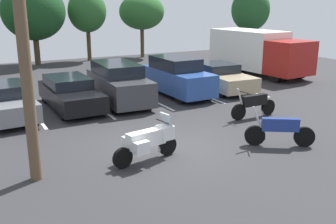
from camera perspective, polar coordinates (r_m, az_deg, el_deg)
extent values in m
cube|color=#2D2D30|center=(12.68, -0.27, -5.47)|extent=(44.00, 44.00, 0.10)
cylinder|color=black|center=(11.97, -0.06, -4.97)|extent=(0.62, 0.22, 0.61)
cylinder|color=black|center=(11.13, -6.67, -6.73)|extent=(0.62, 0.22, 0.61)
cube|color=white|center=(11.39, -3.27, -3.91)|extent=(1.25, 0.54, 0.46)
cylinder|color=#B2B2B7|center=(11.77, -0.52, -3.28)|extent=(0.50, 0.15, 1.08)
cylinder|color=black|center=(11.59, -0.84, -1.38)|extent=(0.14, 0.62, 0.04)
cube|color=white|center=(11.76, -0.44, -2.99)|extent=(0.50, 0.49, 0.42)
cube|color=#B2C1CC|center=(11.66, -0.25, -1.06)|extent=(0.23, 0.46, 0.39)
cube|color=white|center=(11.48, -5.64, -4.37)|extent=(0.47, 0.31, 0.36)
cube|color=white|center=(10.99, -3.90, -5.27)|extent=(0.47, 0.31, 0.36)
cylinder|color=black|center=(13.09, 12.63, -3.38)|extent=(0.63, 0.47, 0.67)
cylinder|color=black|center=(13.40, 19.38, -3.46)|extent=(0.63, 0.47, 0.67)
cube|color=navy|center=(13.10, 16.17, -1.80)|extent=(1.12, 0.84, 0.43)
cylinder|color=#B2B2B7|center=(12.97, 13.26, -1.63)|extent=(0.47, 0.34, 1.14)
cylinder|color=black|center=(12.88, 13.72, -0.08)|extent=(0.37, 0.54, 0.04)
cylinder|color=black|center=(15.73, 10.32, -0.03)|extent=(0.67, 0.14, 0.66)
cylinder|color=black|center=(16.75, 14.47, 0.69)|extent=(0.67, 0.14, 0.66)
cube|color=black|center=(16.13, 12.54, 1.70)|extent=(1.19, 0.30, 0.44)
cylinder|color=#B2B2B7|center=(15.69, 10.73, 1.49)|extent=(0.51, 0.08, 1.13)
cylinder|color=black|center=(15.66, 11.02, 2.87)|extent=(0.05, 0.62, 0.04)
cube|color=silver|center=(17.51, -19.02, -0.14)|extent=(0.12, 5.03, 0.01)
cube|color=silver|center=(18.10, -10.54, 0.96)|extent=(0.12, 5.03, 0.01)
cube|color=silver|center=(19.05, -2.74, 1.96)|extent=(0.12, 5.03, 0.01)
cube|color=silver|center=(20.33, 4.20, 2.82)|extent=(0.12, 5.03, 0.01)
cube|color=silver|center=(21.88, 10.25, 3.53)|extent=(0.12, 5.03, 0.01)
cube|color=slate|center=(16.97, -22.71, 1.02)|extent=(2.10, 4.52, 0.71)
cube|color=black|center=(16.97, -23.00, 3.07)|extent=(1.79, 2.26, 0.48)
cylinder|color=black|center=(15.74, -18.93, -0.57)|extent=(0.27, 0.71, 0.70)
cylinder|color=black|center=(18.58, -21.17, 1.64)|extent=(0.27, 0.71, 0.70)
cube|color=black|center=(17.70, -14.08, 2.32)|extent=(1.92, 4.78, 0.72)
cube|color=black|center=(17.95, -14.54, 4.37)|extent=(1.73, 2.49, 0.44)
cylinder|color=black|center=(16.48, -9.90, 0.69)|extent=(0.23, 0.65, 0.65)
cylinder|color=black|center=(16.05, -15.14, -0.03)|extent=(0.23, 0.65, 0.65)
cylinder|color=black|center=(19.47, -13.11, 2.83)|extent=(0.23, 0.65, 0.65)
cylinder|color=black|center=(19.11, -17.59, 2.26)|extent=(0.23, 0.65, 0.65)
cube|color=#38383D|center=(18.29, -7.18, 3.68)|extent=(2.06, 4.95, 1.08)
cube|color=black|center=(18.43, -7.57, 6.34)|extent=(1.83, 3.12, 0.56)
cylinder|color=black|center=(17.14, -2.90, 1.50)|extent=(0.25, 0.66, 0.66)
cylinder|color=black|center=(16.63, -7.89, 0.92)|extent=(0.25, 0.66, 0.66)
cylinder|color=black|center=(20.16, -6.51, 3.59)|extent=(0.25, 0.66, 0.66)
cylinder|color=black|center=(19.72, -10.82, 3.14)|extent=(0.25, 0.66, 0.66)
cube|color=#2D519E|center=(19.64, 1.42, 4.68)|extent=(1.88, 4.64, 1.08)
cube|color=black|center=(19.72, 1.05, 7.20)|extent=(1.69, 2.74, 0.60)
cylinder|color=black|center=(18.85, 5.84, 2.84)|extent=(0.23, 0.71, 0.71)
cylinder|color=black|center=(18.03, 1.87, 2.33)|extent=(0.23, 0.71, 0.71)
cylinder|color=black|center=(21.42, 1.03, 4.49)|extent=(0.23, 0.71, 0.71)
cylinder|color=black|center=(20.71, -2.62, 4.08)|extent=(0.23, 0.71, 0.71)
cube|color=tan|center=(21.17, 7.49, 4.83)|extent=(2.18, 4.84, 0.72)
cube|color=black|center=(21.28, 7.17, 6.52)|extent=(1.89, 2.12, 0.46)
cylinder|color=black|center=(20.39, 11.90, 3.50)|extent=(0.25, 0.68, 0.67)
cylinder|color=black|center=(19.44, 7.92, 3.10)|extent=(0.25, 0.68, 0.67)
cylinder|color=black|center=(22.99, 7.09, 5.09)|extent=(0.25, 0.68, 0.67)
cylinder|color=black|center=(22.16, 3.39, 4.78)|extent=(0.25, 0.68, 0.67)
cube|color=#A51E19|center=(24.41, 17.47, 7.57)|extent=(2.63, 2.16, 2.02)
cube|color=white|center=(26.82, 11.70, 9.10)|extent=(2.84, 5.30, 2.44)
cylinder|color=black|center=(25.40, 18.76, 5.65)|extent=(0.36, 0.92, 0.90)
cylinder|color=black|center=(23.80, 15.46, 5.29)|extent=(0.36, 0.92, 0.90)
cylinder|color=black|center=(28.52, 11.56, 7.19)|extent=(0.36, 0.92, 0.90)
cylinder|color=black|center=(27.10, 8.25, 6.91)|extent=(0.36, 0.92, 0.90)
cylinder|color=brown|center=(10.14, -20.73, 11.76)|extent=(0.30, 0.30, 8.02)
cylinder|color=#4C3823|center=(33.93, -3.80, 10.01)|extent=(0.31, 0.31, 2.32)
ellipsoid|color=#285B28|center=(33.77, -3.88, 14.47)|extent=(3.79, 3.79, 2.97)
cylinder|color=#4C3823|center=(31.22, -18.67, 8.26)|extent=(0.42, 0.42, 1.82)
ellipsoid|color=#19421E|center=(31.02, -19.17, 13.79)|extent=(4.62, 4.62, 4.22)
cylinder|color=#4C3823|center=(36.26, 11.76, 9.90)|extent=(0.30, 0.30, 2.10)
ellipsoid|color=#1E4C23|center=(36.10, 12.02, 14.47)|extent=(3.36, 3.36, 3.69)
cylinder|color=#4C3823|center=(32.44, -11.52, 9.40)|extent=(0.33, 0.33, 2.25)
ellipsoid|color=#285B28|center=(32.27, -11.79, 14.30)|extent=(3.01, 3.01, 3.30)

